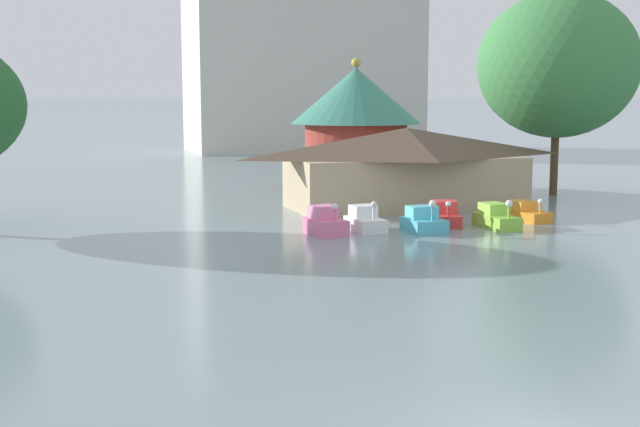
% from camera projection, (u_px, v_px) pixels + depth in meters
% --- Properties ---
extents(pedal_boat_pink, '(1.84, 2.52, 1.67)m').
position_uv_depth(pedal_boat_pink, '(325.00, 223.00, 42.14)').
color(pedal_boat_pink, pink).
rests_on(pedal_boat_pink, ground).
extents(pedal_boat_white, '(1.54, 2.57, 1.65)m').
position_uv_depth(pedal_boat_white, '(365.00, 221.00, 43.18)').
color(pedal_boat_white, white).
rests_on(pedal_boat_white, ground).
extents(pedal_boat_cyan, '(1.73, 2.34, 1.74)m').
position_uv_depth(pedal_boat_cyan, '(424.00, 222.00, 42.93)').
color(pedal_boat_cyan, '#4CB7CC').
rests_on(pedal_boat_cyan, ground).
extents(pedal_boat_red, '(2.16, 2.93, 1.43)m').
position_uv_depth(pedal_boat_red, '(445.00, 216.00, 45.06)').
color(pedal_boat_red, red).
rests_on(pedal_boat_red, ground).
extents(pedal_boat_lime, '(1.34, 3.00, 1.60)m').
position_uv_depth(pedal_boat_lime, '(496.00, 218.00, 44.27)').
color(pedal_boat_lime, '#8CCC3F').
rests_on(pedal_boat_lime, ground).
extents(pedal_boat_orange, '(2.05, 3.00, 1.35)m').
position_uv_depth(pedal_boat_orange, '(524.00, 213.00, 46.70)').
color(pedal_boat_orange, orange).
rests_on(pedal_boat_orange, ground).
extents(boathouse, '(15.15, 6.78, 4.88)m').
position_uv_depth(boathouse, '(406.00, 166.00, 51.90)').
color(boathouse, tan).
rests_on(boathouse, ground).
extents(green_roof_pavilion, '(9.34, 9.34, 9.46)m').
position_uv_depth(green_roof_pavilion, '(356.00, 122.00, 61.04)').
color(green_roof_pavilion, '#993328').
rests_on(green_roof_pavilion, ground).
extents(shoreline_tree_right, '(10.83, 10.83, 13.77)m').
position_uv_depth(shoreline_tree_right, '(558.00, 65.00, 57.40)').
color(shoreline_tree_right, brown).
rests_on(shoreline_tree_right, ground).
extents(background_building_block, '(27.86, 13.73, 28.83)m').
position_uv_depth(background_building_block, '(302.00, 31.00, 102.93)').
color(background_building_block, beige).
rests_on(background_building_block, ground).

